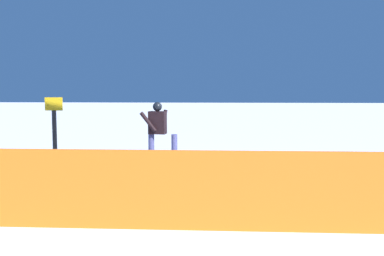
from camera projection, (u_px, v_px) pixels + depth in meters
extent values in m
plane|color=white|center=(226.00, 185.00, 10.18)|extent=(120.00, 120.00, 0.00)
cube|color=black|center=(226.00, 173.00, 10.15)|extent=(6.21, 0.53, 0.55)
cube|color=red|center=(226.00, 179.00, 10.17)|extent=(6.22, 0.54, 0.13)
cube|color=gray|center=(226.00, 161.00, 10.13)|extent=(6.21, 0.59, 0.04)
cube|color=#212726|center=(163.00, 159.00, 10.21)|extent=(1.55, 0.51, 0.01)
cylinder|color=#494C85|center=(151.00, 146.00, 10.25)|extent=(0.16, 0.16, 0.60)
cylinder|color=#494C85|center=(174.00, 147.00, 10.12)|extent=(0.16, 0.16, 0.60)
cube|color=black|center=(158.00, 123.00, 10.16)|extent=(0.43, 0.30, 0.54)
sphere|color=black|center=(157.00, 107.00, 10.12)|extent=(0.22, 0.22, 0.22)
cylinder|color=black|center=(148.00, 122.00, 10.03)|extent=(0.42, 0.15, 0.48)
cylinder|color=black|center=(163.00, 121.00, 10.30)|extent=(0.22, 0.12, 0.56)
cube|color=orange|center=(231.00, 191.00, 6.82)|extent=(10.94, 0.08, 1.30)
cylinder|color=#262628|center=(55.00, 149.00, 9.82)|extent=(0.10, 0.10, 1.78)
cube|color=yellow|center=(54.00, 104.00, 9.73)|extent=(0.40, 0.04, 0.30)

